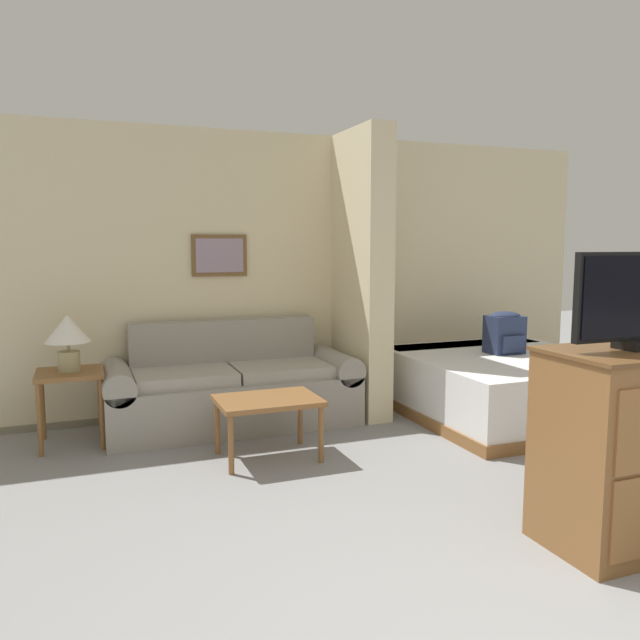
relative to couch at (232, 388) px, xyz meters
The scene contains 9 objects.
wall_back 1.14m from the couch, 52.51° to the left, with size 7.19×0.16×2.60m.
wall_partition_pillar 1.57m from the couch, ahead, with size 0.24×0.86×2.60m.
couch is the anchor object (origin of this frame).
coffee_table 0.94m from the couch, 86.68° to the right, with size 0.74×0.54×0.45m.
side_table 1.31m from the couch, behind, with size 0.50×0.50×0.59m.
table_lamp 1.42m from the couch, behind, with size 0.34×0.34×0.44m.
tv_dresser 3.25m from the couch, 62.65° to the right, with size 0.98×0.57×1.04m.
bed 2.51m from the couch, 13.35° to the right, with size 1.83×1.92×0.56m.
backpack 2.57m from the couch, 11.00° to the right, with size 0.32×0.27×0.39m.
Camera 1 is at (-1.56, -1.56, 1.58)m, focal length 35.00 mm.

